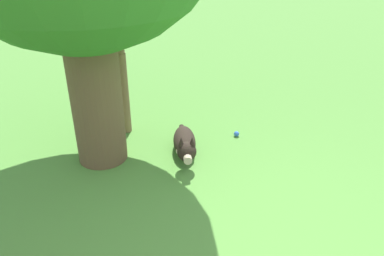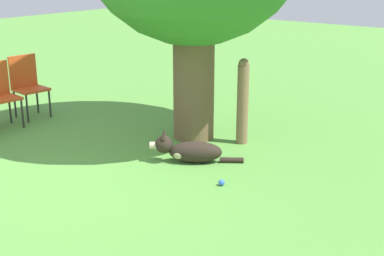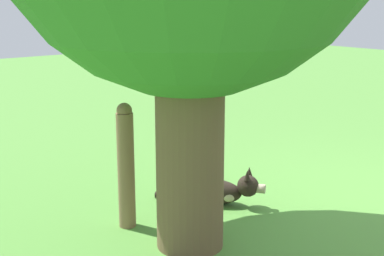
# 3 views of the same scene
# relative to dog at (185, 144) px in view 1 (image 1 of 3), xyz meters

# --- Properties ---
(ground_plane) EXTENTS (30.00, 30.00, 0.00)m
(ground_plane) POSITION_rel_dog_xyz_m (-0.87, -0.66, -0.14)
(ground_plane) COLOR #56933D
(dog) EXTENTS (0.95, 0.72, 0.39)m
(dog) POSITION_rel_dog_xyz_m (0.00, 0.00, 0.00)
(dog) COLOR #2D231C
(dog) RESTS_ON ground_plane
(fence_post) EXTENTS (0.15, 0.15, 1.12)m
(fence_post) POSITION_rel_dog_xyz_m (0.12, 0.97, 0.43)
(fence_post) COLOR #846647
(fence_post) RESTS_ON ground_plane
(tennis_ball) EXTENTS (0.07, 0.07, 0.07)m
(tennis_ball) POSITION_rel_dog_xyz_m (0.71, -0.33, -0.11)
(tennis_ball) COLOR blue
(tennis_ball) RESTS_ON ground_plane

